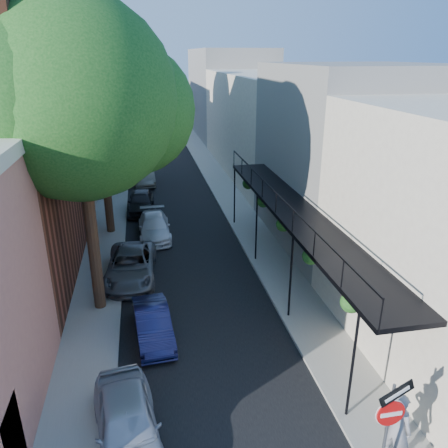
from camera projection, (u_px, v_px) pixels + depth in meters
name	position (u px, v px, depth m)	size (l,w,h in m)	color
road_surface	(166.00, 175.00, 36.27)	(6.00, 64.00, 0.01)	black
sidewalk_left	(116.00, 177.00, 35.55)	(2.00, 64.00, 0.12)	gray
sidewalk_right	(213.00, 172.00, 36.94)	(2.00, 64.00, 0.12)	gray
buildings_left	(35.00, 120.00, 31.74)	(10.10, 59.10, 12.00)	tan
buildings_right	(274.00, 119.00, 35.74)	(9.80, 55.00, 10.00)	beige
sign_post	(390.00, 417.00, 9.50)	(0.89, 0.17, 2.99)	#595B60
oak_near	(91.00, 103.00, 14.75)	(7.48, 6.80, 11.42)	#382416
oak_mid	(106.00, 103.00, 22.34)	(6.60, 6.00, 10.20)	#382416
oak_far	(114.00, 72.00, 30.18)	(7.70, 7.00, 11.90)	#382416
parked_car_a	(127.00, 424.00, 11.03)	(1.59, 3.95, 1.35)	#9EA3AF
parked_car_b	(153.00, 324.00, 15.32)	(1.19, 3.41, 1.12)	#151843
parked_car_c	(131.00, 266.00, 19.39)	(2.11, 4.57, 1.27)	#5C5E64
parked_car_d	(154.00, 227.00, 23.86)	(1.67, 4.10, 1.19)	silver
parked_car_e	(141.00, 202.00, 27.67)	(1.59, 3.95, 1.35)	black
parked_car_f	(144.00, 175.00, 33.71)	(1.49, 4.27, 1.41)	#6D685C
pedestrian	(398.00, 427.00, 10.46)	(0.70, 0.46, 1.91)	gray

